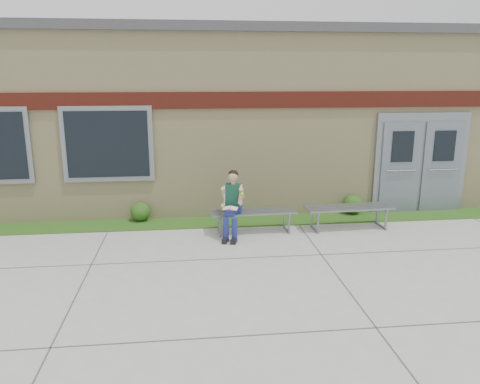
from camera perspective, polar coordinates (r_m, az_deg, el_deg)
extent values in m
plane|color=#9E9E99|center=(7.88, 3.81, -9.29)|extent=(80.00, 80.00, 0.00)
cube|color=#184713|center=(10.29, 1.26, -3.52)|extent=(16.00, 0.80, 0.02)
cube|color=beige|center=(13.23, -0.69, 9.24)|extent=(16.00, 6.00, 4.00)
cube|color=#3F3F42|center=(13.21, -0.72, 18.35)|extent=(16.20, 6.20, 0.20)
cube|color=maroon|center=(10.18, 1.05, 11.15)|extent=(16.00, 0.06, 0.35)
cube|color=slate|center=(10.31, -15.81, 5.63)|extent=(1.90, 0.08, 1.60)
cube|color=black|center=(10.27, -15.85, 5.60)|extent=(1.70, 0.04, 1.40)
cube|color=slate|center=(11.56, 21.12, 3.33)|extent=(2.20, 0.08, 2.30)
cube|color=slate|center=(11.32, 18.94, 2.78)|extent=(0.92, 0.06, 2.10)
cube|color=slate|center=(11.78, 23.35, 2.80)|extent=(0.92, 0.06, 2.10)
cube|color=slate|center=(9.48, 1.66, -2.41)|extent=(1.75, 0.54, 0.03)
cube|color=slate|center=(9.48, -2.50, -3.91)|extent=(0.06, 0.48, 0.39)
cube|color=slate|center=(9.66, 5.73, -3.60)|extent=(0.06, 0.48, 0.39)
cube|color=slate|center=(9.94, 13.16, -1.85)|extent=(1.84, 0.58, 0.04)
cube|color=slate|center=(9.80, 9.05, -3.40)|extent=(0.07, 0.51, 0.41)
cube|color=slate|center=(10.27, 16.92, -3.02)|extent=(0.07, 0.51, 0.41)
cube|color=navy|center=(9.36, -0.81, -2.03)|extent=(0.37, 0.30, 0.15)
cube|color=#103C24|center=(9.26, -0.84, -0.33)|extent=(0.34, 0.26, 0.43)
sphere|color=tan|center=(9.16, -0.85, 1.94)|extent=(0.24, 0.24, 0.20)
sphere|color=black|center=(9.18, -0.83, 2.08)|extent=(0.26, 0.26, 0.21)
cylinder|color=navy|center=(9.13, -1.60, -2.32)|extent=(0.24, 0.42, 0.14)
cylinder|color=navy|center=(9.11, -0.55, -2.37)|extent=(0.24, 0.42, 0.14)
cylinder|color=navy|center=(9.01, -1.74, -4.61)|extent=(0.11, 0.11, 0.47)
cylinder|color=navy|center=(8.98, -0.67, -4.66)|extent=(0.11, 0.11, 0.47)
cube|color=black|center=(9.01, -1.81, -5.87)|extent=(0.16, 0.26, 0.09)
cube|color=black|center=(8.99, -0.74, -5.93)|extent=(0.16, 0.26, 0.09)
cylinder|color=tan|center=(9.23, -1.99, -0.03)|extent=(0.14, 0.22, 0.25)
cylinder|color=tan|center=(9.16, 0.20, -0.12)|extent=(0.14, 0.22, 0.25)
cube|color=white|center=(8.99, -1.21, -1.97)|extent=(0.34, 0.28, 0.01)
cube|color=#CD4D53|center=(8.99, -1.21, -2.04)|extent=(0.34, 0.29, 0.01)
sphere|color=#7AB630|center=(9.03, 0.25, -0.27)|extent=(0.08, 0.08, 0.08)
sphere|color=#184713|center=(10.43, -12.04, -2.35)|extent=(0.41, 0.41, 0.41)
sphere|color=#184713|center=(11.02, 13.58, -1.46)|extent=(0.44, 0.44, 0.44)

